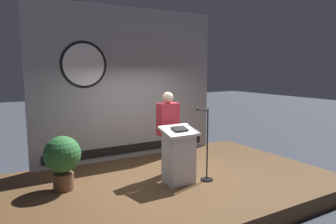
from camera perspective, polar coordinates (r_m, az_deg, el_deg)
The scene contains 7 objects.
ground_plane at distance 6.32m, azimuth 0.19°, elevation -14.78°, with size 40.00×40.00×0.00m, color #383D47.
stage_platform at distance 6.27m, azimuth 0.19°, elevation -13.52°, with size 6.40×4.00×0.30m, color brown.
banner_display at distance 7.48m, azimuth -7.24°, elevation 4.98°, with size 4.55×0.12×3.53m.
podium at distance 5.90m, azimuth 2.00°, elevation -7.98°, with size 0.64×0.50×1.08m.
speaker_person at distance 6.23m, azimuth -0.02°, elevation -3.90°, with size 0.40×0.26×1.69m.
microphone_stand at distance 6.13m, azimuth 6.85°, elevation -7.83°, with size 0.24×0.49×1.40m.
potted_plant at distance 5.87m, azimuth -18.65°, elevation -7.88°, with size 0.64×0.64×0.97m.
Camera 1 is at (-2.99, -5.00, 2.46)m, focal length 33.50 mm.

